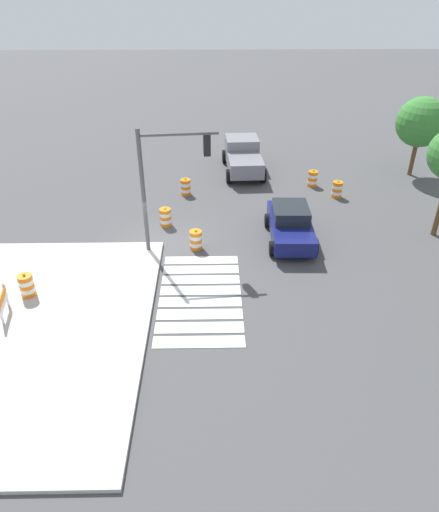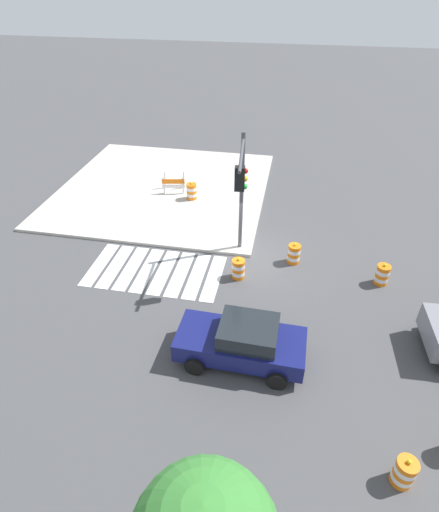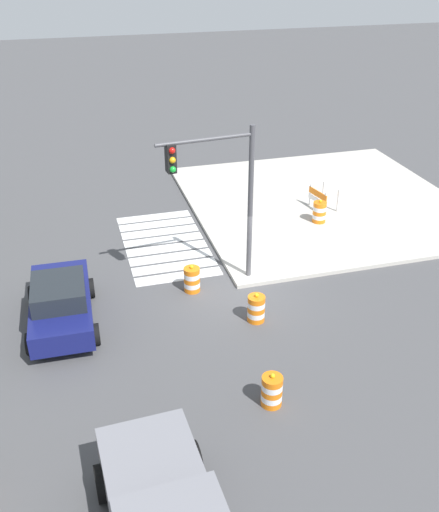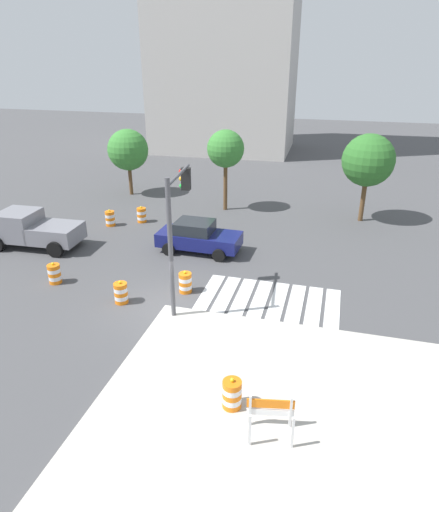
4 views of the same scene
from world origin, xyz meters
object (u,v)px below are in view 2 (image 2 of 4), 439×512
traffic_barrel_crosswalk_end (404,472)px  construction_barricade (174,183)px  traffic_barrel_median_far (382,275)px  sports_car (242,342)px  traffic_barrel_far_curb (238,269)px  traffic_light_pole (241,185)px  traffic_barrel_on_sidewalk (192,191)px  traffic_barrel_near_corner (294,254)px

traffic_barrel_crosswalk_end → construction_barricade: (10.36, -14.73, 0.27)m
traffic_barrel_median_far → construction_barricade: bearing=-30.0°
sports_car → traffic_barrel_median_far: (-5.20, -5.13, -0.36)m
traffic_barrel_far_curb → traffic_light_pole: bearing=-83.0°
traffic_barrel_on_sidewalk → construction_barricade: size_ratio=0.75×
traffic_barrel_crosswalk_end → traffic_barrel_on_sidewalk: (9.15, -14.14, 0.15)m
sports_car → traffic_light_pole: bearing=-80.3°
sports_car → traffic_barrel_near_corner: size_ratio=4.26×
traffic_barrel_median_far → construction_barricade: 12.52m
traffic_light_pole → traffic_barrel_median_far: bearing=177.4°
sports_car → traffic_barrel_median_far: size_ratio=4.26×
traffic_barrel_median_far → traffic_barrel_on_sidewalk: bearing=-30.5°
sports_car → traffic_barrel_median_far: bearing=-135.3°
traffic_barrel_crosswalk_end → traffic_barrel_median_far: same height
sports_car → construction_barricade: bearing=-63.7°
traffic_barrel_median_far → construction_barricade: construction_barricade is taller
sports_car → traffic_barrel_near_corner: 6.16m
traffic_barrel_near_corner → traffic_barrel_crosswalk_end: bearing=109.1°
traffic_barrel_near_corner → traffic_barrel_crosswalk_end: size_ratio=1.00×
traffic_barrel_on_sidewalk → traffic_light_pole: 7.24m
traffic_barrel_on_sidewalk → construction_barricade: traffic_barrel_on_sidewalk is taller
construction_barricade → traffic_light_pole: bearing=128.3°
traffic_barrel_crosswalk_end → traffic_light_pole: size_ratio=0.19×
traffic_barrel_near_corner → traffic_barrel_median_far: same height
traffic_barrel_near_corner → traffic_barrel_far_curb: bearing=34.4°
traffic_barrel_far_curb → traffic_barrel_on_sidewalk: (3.64, -6.41, 0.15)m
traffic_barrel_median_far → traffic_light_pole: bearing=-2.6°
traffic_barrel_far_curb → construction_barricade: bearing=-55.3°
traffic_barrel_far_curb → traffic_barrel_on_sidewalk: size_ratio=1.00×
traffic_barrel_median_far → traffic_barrel_on_sidewalk: size_ratio=1.00×
traffic_barrel_median_far → traffic_barrel_far_curb: same height
traffic_barrel_near_corner → traffic_barrel_crosswalk_end: 9.84m
traffic_barrel_on_sidewalk → construction_barricade: 1.35m
traffic_barrel_median_far → traffic_light_pole: traffic_light_pole is taller
sports_car → traffic_barrel_median_far: 7.31m
traffic_barrel_median_far → traffic_light_pole: (6.12, -0.28, 3.46)m
traffic_barrel_near_corner → traffic_barrel_on_sidewalk: bearing=-39.3°
traffic_barrel_crosswalk_end → traffic_barrel_far_curb: same height
traffic_barrel_far_curb → sports_car: bearing=100.3°
traffic_barrel_median_far → traffic_barrel_on_sidewalk: 11.18m
traffic_barrel_on_sidewalk → traffic_light_pole: (-3.51, 5.40, 3.31)m
traffic_barrel_on_sidewalk → traffic_barrel_far_curb: bearing=119.6°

